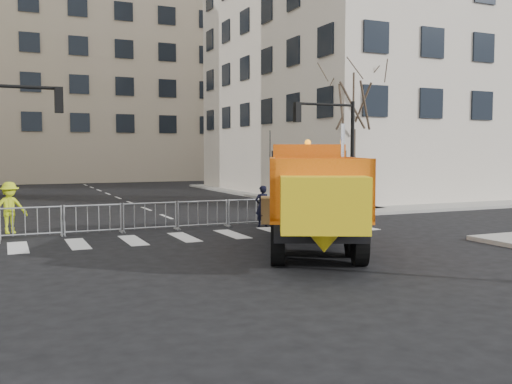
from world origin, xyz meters
name	(u,v)px	position (x,y,z in m)	size (l,w,h in m)	color
ground	(283,262)	(0.00, 0.00, 0.00)	(120.00, 120.00, 0.00)	black
sidewalk_back	(189,224)	(0.00, 8.50, 0.07)	(64.00, 5.00, 0.15)	gray
building_far	(68,69)	(0.00, 52.00, 12.00)	(30.00, 18.00, 24.00)	#BDAF90
traffic_light_right	(352,158)	(8.50, 9.50, 2.70)	(0.18, 0.18, 5.40)	black
crowd_barriers	(177,215)	(-0.75, 7.60, 0.55)	(12.60, 0.60, 1.10)	#9EA0A5
street_tree	(353,137)	(9.20, 10.50, 3.75)	(3.00, 3.00, 7.50)	#382B21
plow_truck	(312,193)	(1.72, 1.44, 1.73)	(6.74, 10.23, 3.90)	black
cop_a	(262,206)	(2.60, 7.00, 0.83)	(0.60, 0.40, 1.65)	black
cop_b	(318,201)	(4.84, 6.41, 1.01)	(0.98, 0.77, 2.02)	black
cop_c	(321,203)	(5.33, 6.99, 0.83)	(0.97, 0.41, 1.66)	black
worker	(10,208)	(-6.68, 7.87, 1.05)	(1.16, 0.67, 1.80)	#BFD419
newspaper_box	(361,202)	(8.21, 8.29, 0.70)	(0.45, 0.40, 1.10)	#A1180C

